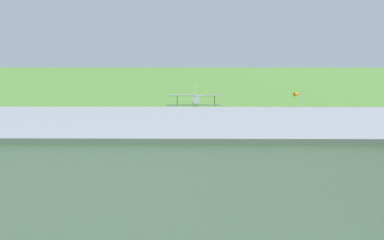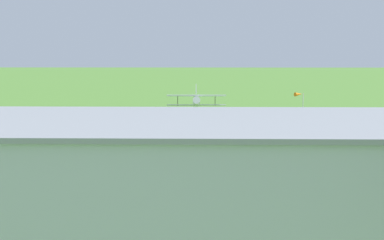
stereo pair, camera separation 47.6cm
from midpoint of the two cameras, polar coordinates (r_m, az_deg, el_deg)
name	(u,v)px [view 2 (the right image)]	position (r m, az deg, el deg)	size (l,w,h in m)	color
ground_plane	(198,132)	(66.74, 0.99, -1.44)	(400.00, 400.00, 0.00)	#47752D
hangar	(178,166)	(34.28, -1.28, -5.60)	(36.55, 14.36, 6.87)	#B7BCC6
biplane	(196,102)	(65.24, 0.73, 2.21)	(8.02, 7.62, 4.03)	silver
car_blue	(341,155)	(51.47, 17.78, -4.01)	(2.33, 4.58, 1.70)	#23389E
car_black	(21,155)	(52.08, -19.75, -4.02)	(2.27, 4.77, 1.59)	black
person_beside_truck	(263,145)	(55.05, 8.79, -2.98)	(0.53, 0.53, 1.54)	beige
person_by_parked_cars	(109,147)	(53.95, -9.81, -3.25)	(0.47, 0.47, 1.55)	navy
windsock	(299,97)	(70.17, 13.02, 2.77)	(1.47, 1.17, 5.41)	silver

